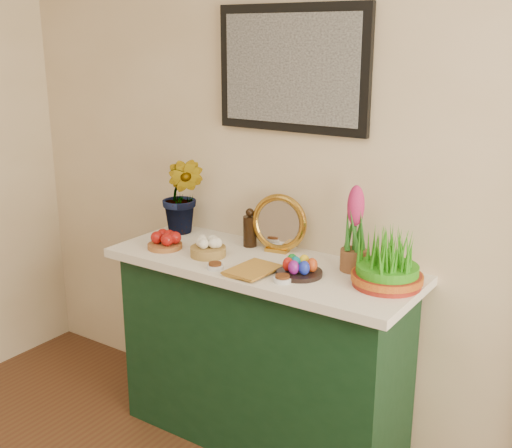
{
  "coord_description": "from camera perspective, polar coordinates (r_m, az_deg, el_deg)",
  "views": [
    {
      "loc": [
        1.12,
        -0.2,
        1.84
      ],
      "look_at": [
        -0.34,
        1.95,
        1.07
      ],
      "focal_mm": 45.0,
      "sensor_mm": 36.0,
      "label": 1
    }
  ],
  "objects": [
    {
      "name": "sideboard",
      "position": [
        3.0,
        0.55,
        -11.67
      ],
      "size": [
        1.3,
        0.45,
        0.85
      ],
      "primitive_type": "cube",
      "color": "#12331C",
      "rests_on": "ground"
    },
    {
      "name": "apple_bowl",
      "position": [
        2.99,
        -8.12,
        -1.53
      ],
      "size": [
        0.21,
        0.21,
        0.08
      ],
      "color": "#9C5C2E",
      "rests_on": "tablecloth"
    },
    {
      "name": "spice_dish_right",
      "position": [
        2.57,
        2.36,
        -4.89
      ],
      "size": [
        0.07,
        0.07,
        0.03
      ],
      "color": "silver",
      "rests_on": "tablecloth"
    },
    {
      "name": "mirror",
      "position": [
        2.91,
        2.06,
        0.02
      ],
      "size": [
        0.27,
        0.1,
        0.27
      ],
      "color": "#BB8A2F",
      "rests_on": "tablecloth"
    },
    {
      "name": "tablecloth",
      "position": [
        2.82,
        0.57,
        -3.66
      ],
      "size": [
        1.4,
        0.55,
        0.04
      ],
      "primitive_type": "cube",
      "color": "white",
      "rests_on": "sideboard"
    },
    {
      "name": "hyacinth_green",
      "position": [
        3.16,
        -6.55,
        3.66
      ],
      "size": [
        0.3,
        0.28,
        0.51
      ],
      "primitive_type": "imported",
      "rotation": [
        0.0,
        0.0,
        0.26
      ],
      "color": "#276E20",
      "rests_on": "tablecloth"
    },
    {
      "name": "vinegar_cruet",
      "position": [
        2.98,
        -0.55,
        -0.49
      ],
      "size": [
        0.06,
        0.06,
        0.18
      ],
      "color": "black",
      "rests_on": "tablecloth"
    },
    {
      "name": "egg_plate",
      "position": [
        2.64,
        3.84,
        -3.94
      ],
      "size": [
        0.25,
        0.25,
        0.08
      ],
      "color": "black",
      "rests_on": "tablecloth"
    },
    {
      "name": "book",
      "position": [
        2.72,
        -1.66,
        -3.69
      ],
      "size": [
        0.16,
        0.23,
        0.03
      ],
      "primitive_type": "imported",
      "rotation": [
        0.0,
        0.0,
        -0.07
      ],
      "color": "#B7812D",
      "rests_on": "tablecloth"
    },
    {
      "name": "wheatgrass_sabzeh",
      "position": [
        2.56,
        11.65,
        -3.26
      ],
      "size": [
        0.28,
        0.28,
        0.23
      ],
      "color": "maroon",
      "rests_on": "tablecloth"
    },
    {
      "name": "spice_dish_left",
      "position": [
        2.72,
        -3.66,
        -3.75
      ],
      "size": [
        0.07,
        0.07,
        0.03
      ],
      "color": "silver",
      "rests_on": "tablecloth"
    },
    {
      "name": "garlic_basket",
      "position": [
        2.87,
        -4.29,
        -2.15
      ],
      "size": [
        0.21,
        0.21,
        0.09
      ],
      "color": "#AA8344",
      "rests_on": "tablecloth"
    },
    {
      "name": "hyacinth_pink",
      "position": [
        2.68,
        8.76,
        -0.78
      ],
      "size": [
        0.11,
        0.11,
        0.37
      ],
      "color": "brown",
      "rests_on": "tablecloth"
    }
  ]
}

